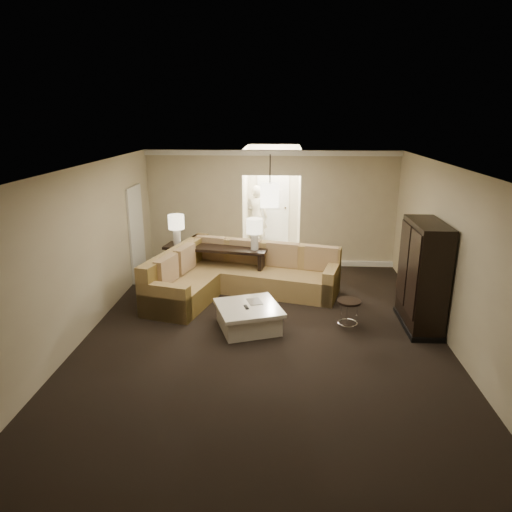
# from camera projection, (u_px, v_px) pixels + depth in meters

# --- Properties ---
(ground) EXTENTS (8.00, 8.00, 0.00)m
(ground) POSITION_uv_depth(u_px,v_px,m) (264.00, 338.00, 7.64)
(ground) COLOR black
(ground) RESTS_ON ground
(wall_back) EXTENTS (6.00, 0.04, 2.80)m
(wall_back) POSITION_uv_depth(u_px,v_px,m) (271.00, 209.00, 11.03)
(wall_back) COLOR #C2B793
(wall_back) RESTS_ON ground
(wall_front) EXTENTS (6.00, 0.04, 2.80)m
(wall_front) POSITION_uv_depth(u_px,v_px,m) (242.00, 419.00, 3.41)
(wall_front) COLOR #C2B793
(wall_front) RESTS_ON ground
(wall_left) EXTENTS (0.04, 8.00, 2.80)m
(wall_left) POSITION_uv_depth(u_px,v_px,m) (80.00, 255.00, 7.39)
(wall_left) COLOR #C2B793
(wall_left) RESTS_ON ground
(wall_right) EXTENTS (0.04, 8.00, 2.80)m
(wall_right) POSITION_uv_depth(u_px,v_px,m) (458.00, 262.00, 7.05)
(wall_right) COLOR #C2B793
(wall_right) RESTS_ON ground
(ceiling) EXTENTS (6.00, 8.00, 0.02)m
(ceiling) POSITION_uv_depth(u_px,v_px,m) (265.00, 169.00, 6.81)
(ceiling) COLOR white
(ceiling) RESTS_ON wall_back
(crown_molding) EXTENTS (6.00, 0.10, 0.12)m
(crown_molding) POSITION_uv_depth(u_px,v_px,m) (272.00, 153.00, 10.59)
(crown_molding) COLOR white
(crown_molding) RESTS_ON wall_back
(baseboard) EXTENTS (6.00, 0.10, 0.12)m
(baseboard) POSITION_uv_depth(u_px,v_px,m) (271.00, 262.00, 11.38)
(baseboard) COLOR white
(baseboard) RESTS_ON ground
(side_door) EXTENTS (0.05, 0.90, 2.10)m
(side_door) POSITION_uv_depth(u_px,v_px,m) (137.00, 233.00, 10.16)
(side_door) COLOR silver
(side_door) RESTS_ON ground
(foyer) EXTENTS (1.44, 2.02, 2.80)m
(foyer) POSITION_uv_depth(u_px,v_px,m) (273.00, 203.00, 12.34)
(foyer) COLOR white
(foyer) RESTS_ON ground
(sectional_sofa) EXTENTS (3.87, 2.82, 1.00)m
(sectional_sofa) POSITION_uv_depth(u_px,v_px,m) (235.00, 276.00, 9.42)
(sectional_sofa) COLOR brown
(sectional_sofa) RESTS_ON ground
(coffee_table) EXTENTS (1.33, 1.33, 0.44)m
(coffee_table) POSITION_uv_depth(u_px,v_px,m) (248.00, 317.00, 7.93)
(coffee_table) COLOR silver
(coffee_table) RESTS_ON ground
(console_table) EXTENTS (2.29, 0.86, 0.87)m
(console_table) POSITION_uv_depth(u_px,v_px,m) (216.00, 263.00, 9.88)
(console_table) COLOR black
(console_table) RESTS_ON ground
(armoire) EXTENTS (0.56, 1.31, 1.88)m
(armoire) POSITION_uv_depth(u_px,v_px,m) (422.00, 278.00, 7.82)
(armoire) COLOR black
(armoire) RESTS_ON ground
(drink_table) EXTENTS (0.41, 0.41, 0.52)m
(drink_table) POSITION_uv_depth(u_px,v_px,m) (349.00, 308.00, 7.90)
(drink_table) COLOR black
(drink_table) RESTS_ON ground
(table_lamp_left) EXTENTS (0.35, 0.35, 0.66)m
(table_lamp_left) POSITION_uv_depth(u_px,v_px,m) (176.00, 225.00, 9.82)
(table_lamp_left) COLOR silver
(table_lamp_left) RESTS_ON console_table
(table_lamp_right) EXTENTS (0.35, 0.35, 0.66)m
(table_lamp_right) POSITION_uv_depth(u_px,v_px,m) (255.00, 229.00, 9.46)
(table_lamp_right) COLOR silver
(table_lamp_right) RESTS_ON console_table
(pendant_light) EXTENTS (0.38, 0.38, 1.09)m
(pendant_light) POSITION_uv_depth(u_px,v_px,m) (270.00, 195.00, 9.63)
(pendant_light) COLOR black
(pendant_light) RESTS_ON ceiling
(person) EXTENTS (0.78, 0.60, 1.92)m
(person) POSITION_uv_depth(u_px,v_px,m) (257.00, 213.00, 12.72)
(person) COLOR beige
(person) RESTS_ON ground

